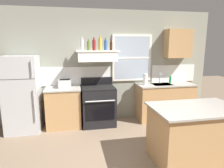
{
  "coord_description": "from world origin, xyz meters",
  "views": [
    {
      "loc": [
        -0.79,
        -2.58,
        1.86
      ],
      "look_at": [
        -0.05,
        1.2,
        1.1
      ],
      "focal_mm": 31.49,
      "sensor_mm": 36.0,
      "label": 1
    }
  ],
  "objects": [
    {
      "name": "bottle_clear_tall",
      "position": [
        -0.59,
        1.92,
        1.87
      ],
      "size": [
        0.06,
        0.06,
        0.3
      ],
      "color": "silver",
      "rests_on": "range_hood_shelf"
    },
    {
      "name": "paper_towel_roll",
      "position": [
        0.92,
        1.9,
        1.04
      ],
      "size": [
        0.11,
        0.11,
        0.27
      ],
      "primitive_type": "cylinder",
      "color": "white",
      "rests_on": "counter_right_with_sink"
    },
    {
      "name": "counter_left_of_stove",
      "position": [
        -1.05,
        1.9,
        0.46
      ],
      "size": [
        0.79,
        0.63,
        0.91
      ],
      "color": "tan",
      "rests_on": "ground_plane"
    },
    {
      "name": "refrigerator",
      "position": [
        -1.9,
        1.84,
        0.82
      ],
      "size": [
        0.7,
        0.72,
        1.65
      ],
      "color": "#B7BABC",
      "rests_on": "ground_plane"
    },
    {
      "name": "bottle_brown_stout",
      "position": [
        0.09,
        2.01,
        1.84
      ],
      "size": [
        0.06,
        0.06,
        0.23
      ],
      "color": "#381E0F",
      "rests_on": "range_hood_shelf"
    },
    {
      "name": "bottle_olive_oil_square",
      "position": [
        -0.45,
        1.93,
        1.85
      ],
      "size": [
        0.06,
        0.06,
        0.25
      ],
      "color": "#4C601E",
      "rests_on": "range_hood_shelf"
    },
    {
      "name": "toaster",
      "position": [
        -1.0,
        1.91,
        1.01
      ],
      "size": [
        0.3,
        0.2,
        0.19
      ],
      "color": "silver",
      "rests_on": "counter_left_of_stove"
    },
    {
      "name": "range_hood_shelf",
      "position": [
        -0.25,
        1.96,
        1.62
      ],
      "size": [
        0.96,
        0.52,
        0.24
      ],
      "color": "white"
    },
    {
      "name": "upper_cabinet_right",
      "position": [
        1.8,
        2.04,
        1.9
      ],
      "size": [
        0.64,
        0.32,
        0.7
      ],
      "color": "tan"
    },
    {
      "name": "bottle_blue_liqueur",
      "position": [
        -0.05,
        1.98,
        1.86
      ],
      "size": [
        0.07,
        0.07,
        0.28
      ],
      "color": "#1E478C",
      "rests_on": "range_hood_shelf"
    },
    {
      "name": "counter_right_with_sink",
      "position": [
        1.45,
        1.9,
        0.46
      ],
      "size": [
        1.43,
        0.63,
        0.91
      ],
      "color": "tan",
      "rests_on": "ground_plane"
    },
    {
      "name": "stove_range",
      "position": [
        -0.25,
        1.86,
        0.46
      ],
      "size": [
        0.76,
        0.69,
        1.09
      ],
      "color": "black",
      "rests_on": "ground_plane"
    },
    {
      "name": "sink_faucet",
      "position": [
        1.35,
        2.0,
        1.08
      ],
      "size": [
        0.03,
        0.17,
        0.28
      ],
      "color": "silver",
      "rests_on": "counter_right_with_sink"
    },
    {
      "name": "dish_soap_bottle",
      "position": [
        1.63,
        2.0,
        1.0
      ],
      "size": [
        0.06,
        0.06,
        0.18
      ],
      "primitive_type": "cylinder",
      "color": "#268C3F",
      "rests_on": "counter_right_with_sink"
    },
    {
      "name": "back_wall",
      "position": [
        0.03,
        2.23,
        1.35
      ],
      "size": [
        5.4,
        0.11,
        2.7
      ],
      "color": "gray",
      "rests_on": "ground_plane"
    },
    {
      "name": "kitchen_island",
      "position": [
        1.08,
        0.05,
        0.46
      ],
      "size": [
        1.4,
        0.9,
        0.91
      ],
      "color": "tan",
      "rests_on": "ground_plane"
    },
    {
      "name": "bottle_red_label_wine",
      "position": [
        -0.32,
        1.94,
        1.87
      ],
      "size": [
        0.07,
        0.07,
        0.29
      ],
      "color": "maroon",
      "rests_on": "range_hood_shelf"
    },
    {
      "name": "bottle_champagne_gold_foil",
      "position": [
        -0.18,
        1.94,
        1.89
      ],
      "size": [
        0.08,
        0.08,
        0.33
      ],
      "color": "#B29333",
      "rests_on": "range_hood_shelf"
    }
  ]
}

